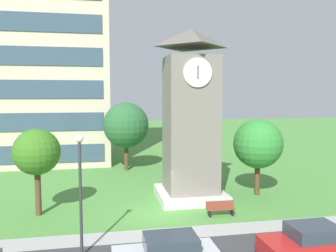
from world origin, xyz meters
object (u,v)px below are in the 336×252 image
(clock_tower, at_px, (191,123))
(tree_near_tower, at_px, (258,144))
(tree_streetside, at_px, (126,125))
(street_lamp, at_px, (80,181))
(parked_car_red, at_px, (310,243))
(park_bench, at_px, (221,208))
(tree_by_building, at_px, (37,152))

(clock_tower, bearing_deg, tree_near_tower, -0.11)
(tree_near_tower, bearing_deg, tree_streetside, 131.50)
(street_lamp, relative_size, parked_car_red, 1.32)
(clock_tower, height_order, tree_streetside, clock_tower)
(park_bench, bearing_deg, tree_near_tower, 42.18)
(tree_near_tower, xyz_separation_m, parked_car_red, (-2.24, -10.18, -2.97))
(tree_near_tower, xyz_separation_m, tree_streetside, (-9.07, 10.25, 0.65))
(clock_tower, relative_size, tree_streetside, 1.79)
(park_bench, xyz_separation_m, parked_car_red, (1.94, -6.39, 0.40))
(street_lamp, distance_m, tree_streetside, 18.28)
(street_lamp, bearing_deg, tree_near_tower, 32.12)
(tree_by_building, relative_size, parked_car_red, 1.26)
(tree_streetside, bearing_deg, street_lamp, -100.18)
(park_bench, bearing_deg, tree_streetside, 109.21)
(tree_streetside, distance_m, parked_car_red, 21.84)
(clock_tower, distance_m, park_bench, 6.34)
(clock_tower, xyz_separation_m, tree_near_tower, (5.15, -0.01, -1.62))
(tree_by_building, distance_m, parked_car_red, 15.89)
(street_lamp, bearing_deg, clock_tower, 47.24)
(park_bench, xyz_separation_m, street_lamp, (-8.12, -3.93, 3.07))
(park_bench, xyz_separation_m, tree_streetside, (-4.89, 14.04, 4.02))
(clock_tower, relative_size, tree_by_building, 2.23)
(park_bench, relative_size, parked_car_red, 0.42)
(tree_near_tower, relative_size, parked_car_red, 1.32)
(clock_tower, height_order, tree_by_building, clock_tower)
(street_lamp, height_order, tree_streetside, tree_streetside)
(street_lamp, xyz_separation_m, tree_by_building, (-2.98, 6.09, 0.41))
(park_bench, relative_size, street_lamp, 0.32)
(tree_by_building, height_order, parked_car_red, tree_by_building)
(clock_tower, bearing_deg, tree_by_building, -170.83)
(tree_streetside, bearing_deg, park_bench, -70.79)
(tree_near_tower, bearing_deg, street_lamp, -147.88)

